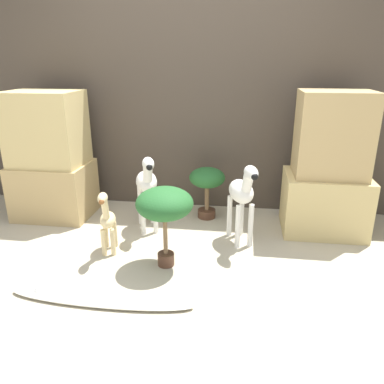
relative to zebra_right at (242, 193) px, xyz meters
name	(u,v)px	position (x,y,z in m)	size (l,w,h in m)	color
ground_plane	(161,278)	(-0.56, -0.65, -0.45)	(14.00, 14.00, 0.00)	#B2A88E
wall_back	(190,102)	(-0.56, 0.85, 0.65)	(6.40, 0.08, 2.20)	#473D33
rock_pillar_left	(50,159)	(-1.87, 0.36, 0.14)	(0.72, 0.55, 1.23)	tan
rock_pillar_right	(328,171)	(0.74, 0.36, 0.12)	(0.72, 0.55, 1.26)	#D1B775
zebra_right	(242,193)	(0.00, 0.00, 0.00)	(0.29, 0.48, 0.74)	white
zebra_left	(147,184)	(-0.85, 0.14, 0.00)	(0.30, 0.48, 0.74)	white
giraffe_figurine	(107,220)	(-1.06, -0.34, -0.15)	(0.17, 0.35, 0.57)	beige
potted_palm_front	(165,206)	(-0.56, -0.46, 0.04)	(0.43, 0.43, 0.63)	#513323
potted_palm_back	(207,182)	(-0.34, 0.50, -0.07)	(0.35, 0.35, 0.51)	#513323
surfboard	(99,298)	(-0.91, -0.97, -0.43)	(1.25, 0.21, 0.09)	silver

